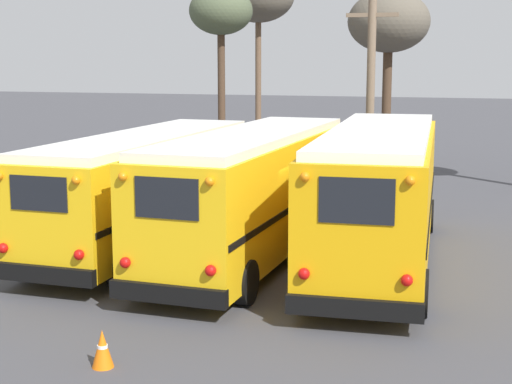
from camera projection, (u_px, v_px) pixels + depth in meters
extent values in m
plane|color=#424247|center=(248.00, 262.00, 19.36)|extent=(160.00, 160.00, 0.00)
cube|color=yellow|center=(147.00, 187.00, 20.86)|extent=(2.70, 10.15, 2.42)
cube|color=white|center=(146.00, 138.00, 20.63)|extent=(2.50, 9.74, 0.20)
cube|color=black|center=(42.00, 274.00, 16.27)|extent=(2.47, 0.27, 0.36)
cube|color=black|center=(38.00, 194.00, 16.00)|extent=(1.33, 0.07, 0.73)
sphere|color=red|center=(3.00, 248.00, 16.45)|extent=(0.22, 0.22, 0.22)
sphere|color=red|center=(79.00, 255.00, 15.90)|extent=(0.22, 0.22, 0.22)
sphere|color=orange|center=(76.00, 180.00, 15.64)|extent=(0.18, 0.18, 0.18)
cube|color=black|center=(107.00, 191.00, 21.25)|extent=(0.31, 9.87, 0.14)
cube|color=black|center=(190.00, 196.00, 20.52)|extent=(0.31, 9.87, 0.14)
cylinder|color=black|center=(167.00, 199.00, 24.88)|extent=(0.31, 1.06, 1.06)
cylinder|color=black|center=(234.00, 203.00, 24.20)|extent=(0.31, 1.06, 1.06)
cylinder|color=black|center=(32.00, 255.00, 17.87)|extent=(0.31, 1.06, 1.06)
cylinder|color=black|center=(121.00, 263.00, 17.19)|extent=(0.31, 1.06, 1.06)
cube|color=yellow|center=(253.00, 193.00, 19.56)|extent=(2.84, 10.12, 2.64)
cube|color=white|center=(253.00, 136.00, 19.31)|extent=(2.63, 9.71, 0.20)
cube|color=black|center=(168.00, 294.00, 15.04)|extent=(2.44, 0.31, 0.36)
cube|color=black|center=(167.00, 198.00, 14.74)|extent=(1.31, 0.09, 0.79)
sphere|color=red|center=(125.00, 263.00, 15.22)|extent=(0.22, 0.22, 0.22)
sphere|color=orange|center=(123.00, 177.00, 14.93)|extent=(0.18, 0.18, 0.18)
sphere|color=red|center=(211.00, 271.00, 14.65)|extent=(0.22, 0.22, 0.22)
sphere|color=orange|center=(210.00, 181.00, 14.36)|extent=(0.18, 0.18, 0.18)
cube|color=black|center=(209.00, 198.00, 19.97)|extent=(0.48, 9.81, 0.14)
cube|color=black|center=(300.00, 203.00, 19.21)|extent=(0.48, 9.81, 0.14)
cylinder|color=black|center=(259.00, 209.00, 23.57)|extent=(0.32, 0.95, 0.94)
cylinder|color=black|center=(331.00, 214.00, 22.87)|extent=(0.32, 0.95, 0.94)
cylinder|color=black|center=(147.00, 273.00, 16.65)|extent=(0.32, 0.95, 0.94)
cylinder|color=black|center=(246.00, 282.00, 15.94)|extent=(0.32, 0.95, 0.94)
cube|color=#E5A00C|center=(379.00, 194.00, 18.93)|extent=(2.97, 10.36, 2.78)
cube|color=white|center=(380.00, 133.00, 18.68)|extent=(2.75, 9.94, 0.20)
cube|color=black|center=(354.00, 308.00, 14.19)|extent=(2.52, 0.32, 0.36)
cube|color=black|center=(357.00, 201.00, 13.88)|extent=(1.36, 0.10, 0.83)
sphere|color=red|center=(304.00, 274.00, 14.29)|extent=(0.22, 0.22, 0.22)
sphere|color=orange|center=(305.00, 177.00, 13.98)|extent=(0.18, 0.18, 0.18)
sphere|color=red|center=(407.00, 280.00, 13.87)|extent=(0.22, 0.22, 0.22)
sphere|color=orange|center=(410.00, 181.00, 13.56)|extent=(0.18, 0.18, 0.18)
cube|color=black|center=(327.00, 200.00, 19.25)|extent=(0.52, 10.03, 0.14)
cube|color=black|center=(431.00, 205.00, 18.69)|extent=(0.52, 10.03, 0.14)
cylinder|color=black|center=(349.00, 212.00, 23.07)|extent=(0.33, 0.96, 0.95)
cylinder|color=black|center=(428.00, 216.00, 22.55)|extent=(0.33, 0.96, 0.95)
cylinder|color=black|center=(304.00, 285.00, 15.74)|extent=(0.33, 0.96, 0.95)
cylinder|color=black|center=(421.00, 293.00, 15.22)|extent=(0.33, 0.96, 0.95)
cylinder|color=#75604C|center=(370.00, 96.00, 27.23)|extent=(0.29, 0.29, 7.27)
cube|color=#75604C|center=(372.00, 15.00, 26.76)|extent=(1.80, 0.14, 0.14)
cylinder|color=brown|center=(258.00, 90.00, 36.51)|extent=(0.27, 0.27, 6.85)
cylinder|color=#473323|center=(222.00, 103.00, 32.90)|extent=(0.31, 0.31, 6.13)
ellipsoid|color=#4C563D|center=(221.00, 11.00, 32.25)|extent=(2.63, 2.63, 1.97)
cylinder|color=#473323|center=(386.00, 108.00, 34.76)|extent=(0.41, 0.41, 5.51)
ellipsoid|color=#5B5447|center=(389.00, 21.00, 34.12)|extent=(3.58, 3.58, 2.69)
cone|color=orange|center=(102.00, 349.00, 12.75)|extent=(0.36, 0.36, 0.64)
cylinder|color=white|center=(102.00, 347.00, 12.75)|extent=(0.17, 0.17, 0.06)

